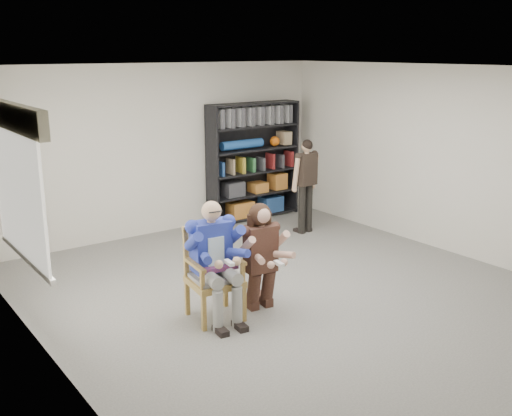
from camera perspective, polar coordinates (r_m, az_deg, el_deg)
room_shell at (r=7.20m, az=4.11°, el=1.94°), size 6.00×7.00×2.80m
floor at (r=7.63m, az=3.91°, el=-8.35°), size 6.00×7.00×0.01m
window_left at (r=6.69m, az=-21.56°, el=1.95°), size 0.16×2.00×1.75m
armchair at (r=6.84m, az=-3.96°, el=-6.30°), size 0.69×0.68×1.08m
seated_man at (r=6.79m, az=-3.98°, el=-5.03°), size 0.70×0.91×1.40m
kneeling_woman at (r=7.02m, az=0.57°, el=-4.82°), size 0.64×0.92×1.28m
bookshelf at (r=10.83m, az=-0.24°, el=4.47°), size 1.80×0.38×2.10m
standing_man at (r=10.00m, az=4.77°, el=2.05°), size 0.51×0.31×1.59m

